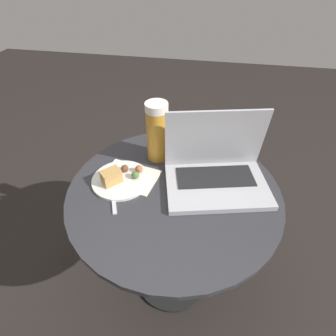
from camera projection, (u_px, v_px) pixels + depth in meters
The scene contains 7 objects.
ground_plane at pixel (172, 276), 1.22m from camera, with size 6.00×6.00×0.00m, color black.
table at pixel (173, 218), 0.95m from camera, with size 0.69×0.69×0.57m.
napkin at pixel (130, 176), 0.89m from camera, with size 0.21×0.16×0.00m.
laptop at pixel (216, 170), 0.85m from camera, with size 0.37×0.29×0.23m.
beer_glass at pixel (157, 132), 0.90m from camera, with size 0.08×0.08×0.22m.
snack_plate at pixel (120, 178), 0.87m from camera, with size 0.19×0.19×0.06m.
fork at pixel (113, 191), 0.84m from camera, with size 0.08×0.16×0.00m.
Camera 1 is at (0.09, -0.59, 1.18)m, focal length 28.00 mm.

